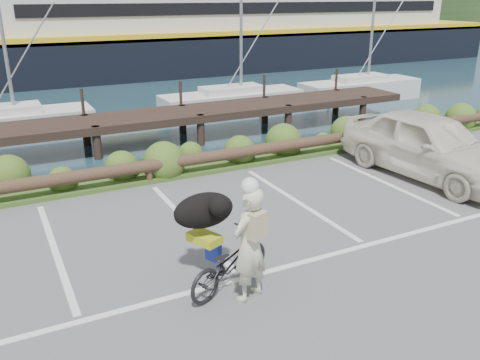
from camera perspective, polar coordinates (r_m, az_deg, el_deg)
name	(u,v)px	position (r m, az deg, el deg)	size (l,w,h in m)	color
ground	(231,268)	(8.79, -1.00, -9.81)	(72.00, 72.00, 0.00)	#515154
harbor_backdrop	(1,25)	(85.47, -25.23, 15.43)	(170.00, 160.00, 30.00)	#1A323E
vegetation_strip	(142,173)	(13.33, -10.98, 0.79)	(34.00, 1.60, 0.10)	#3D5B21
log_rail	(150,183)	(12.71, -10.07, -0.36)	(32.00, 0.30, 0.60)	#443021
bicycle	(230,263)	(8.02, -1.16, -9.29)	(0.59, 1.70, 0.90)	black
cyclist	(249,245)	(7.58, 1.07, -7.26)	(0.66, 0.43, 1.81)	beige
dog	(204,210)	(8.03, -4.09, -3.43)	(1.00, 0.49, 0.58)	black
parked_car	(429,145)	(13.66, 20.44, 3.71)	(1.92, 4.78, 1.63)	beige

